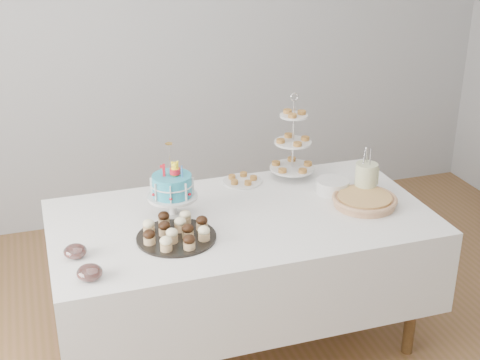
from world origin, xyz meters
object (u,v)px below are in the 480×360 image
object	(u,v)px
cupcake_tray	(176,231)
utensil_pitcher	(366,178)
tiered_stand	(293,143)
plate_stack	(332,186)
pastry_plate	(242,180)
table	(241,255)
pie	(365,200)
birthday_cake	(173,197)
jam_bowl_b	(75,251)
jam_bowl_a	(90,273)

from	to	relation	value
cupcake_tray	utensil_pitcher	size ratio (longest dim) A/B	1.42
tiered_stand	plate_stack	xyz separation A→B (m)	(0.13, -0.26, -0.17)
plate_stack	pastry_plate	xyz separation A→B (m)	(-0.43, 0.28, -0.02)
plate_stack	pastry_plate	distance (m)	0.51
cupcake_tray	utensil_pitcher	bearing A→B (deg)	9.30
table	pie	bearing A→B (deg)	-7.16
birthday_cake	pastry_plate	xyz separation A→B (m)	(0.47, 0.30, -0.09)
tiered_stand	pastry_plate	distance (m)	0.36
birthday_cake	plate_stack	bearing A→B (deg)	18.16
birthday_cake	pie	world-z (taller)	birthday_cake
jam_bowl_b	utensil_pitcher	bearing A→B (deg)	7.61
cupcake_tray	pie	world-z (taller)	cupcake_tray
table	plate_stack	xyz separation A→B (m)	(0.56, 0.12, 0.26)
cupcake_tray	tiered_stand	bearing A→B (deg)	32.93
tiered_stand	table	bearing A→B (deg)	-138.15
pastry_plate	jam_bowl_a	distance (m)	1.21
cupcake_tray	plate_stack	xyz separation A→B (m)	(0.93, 0.25, -0.01)
table	plate_stack	size ratio (longest dim) A/B	10.47
cupcake_tray	jam_bowl_b	distance (m)	0.47
jam_bowl_b	pie	bearing A→B (deg)	3.04
pie	jam_bowl_b	world-z (taller)	jam_bowl_b
pastry_plate	pie	bearing A→B (deg)	-43.06
cupcake_tray	jam_bowl_a	size ratio (longest dim) A/B	3.44
jam_bowl_a	plate_stack	bearing A→B (deg)	19.80
pastry_plate	jam_bowl_b	xyz separation A→B (m)	(-0.98, -0.56, 0.01)
pie	utensil_pitcher	distance (m)	0.16
tiered_stand	jam_bowl_b	xyz separation A→B (m)	(-1.27, -0.55, -0.18)
jam_bowl_b	jam_bowl_a	bearing A→B (deg)	-78.63
birthday_cake	utensil_pitcher	size ratio (longest dim) A/B	1.44
pie	utensil_pitcher	size ratio (longest dim) A/B	1.27
utensil_pitcher	pie	bearing A→B (deg)	-101.13
cupcake_tray	jam_bowl_b	xyz separation A→B (m)	(-0.47, -0.03, -0.01)
birthday_cake	jam_bowl_b	world-z (taller)	birthday_cake
pie	jam_bowl_b	xyz separation A→B (m)	(-1.49, -0.08, -0.00)
cupcake_tray	jam_bowl_a	bearing A→B (deg)	-151.20
pie	pastry_plate	distance (m)	0.71
utensil_pitcher	table	bearing A→B (deg)	-158.39
table	jam_bowl_a	bearing A→B (deg)	-155.28
plate_stack	pastry_plate	size ratio (longest dim) A/B	0.83
birthday_cake	utensil_pitcher	distance (m)	1.05
tiered_stand	utensil_pitcher	size ratio (longest dim) A/B	1.87
tiered_stand	birthday_cake	bearing A→B (deg)	-159.57
jam_bowl_b	utensil_pitcher	world-z (taller)	utensil_pitcher
jam_bowl_b	table	bearing A→B (deg)	10.85
table	jam_bowl_a	distance (m)	0.92
cupcake_tray	pie	size ratio (longest dim) A/B	1.12
pie	tiered_stand	xyz separation A→B (m)	(-0.22, 0.47, 0.18)
jam_bowl_a	utensil_pitcher	world-z (taller)	utensil_pitcher
table	cupcake_tray	world-z (taller)	cupcake_tray
pastry_plate	jam_bowl_b	distance (m)	1.13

